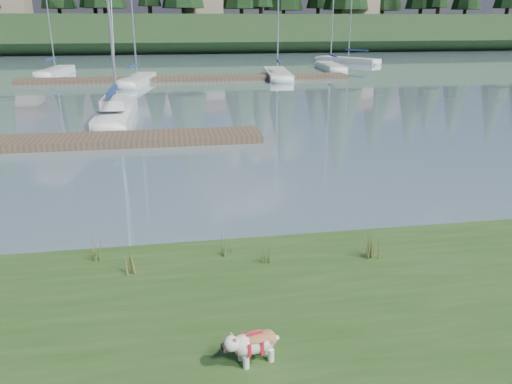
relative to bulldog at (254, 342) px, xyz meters
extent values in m
plane|color=gray|center=(-1.39, 35.42, -0.64)|extent=(200.00, 200.00, 0.00)
cube|color=#1C3218|center=(-1.39, 78.42, 1.86)|extent=(200.00, 20.00, 5.00)
cylinder|color=silver|center=(-0.13, -0.12, -0.20)|extent=(0.09, 0.09, 0.18)
cylinder|color=silver|center=(-0.17, 0.05, -0.20)|extent=(0.09, 0.09, 0.18)
cylinder|color=silver|center=(0.22, -0.04, -0.20)|extent=(0.09, 0.09, 0.18)
cylinder|color=silver|center=(0.17, 0.14, -0.20)|extent=(0.09, 0.09, 0.18)
ellipsoid|color=silver|center=(0.03, 0.01, -0.02)|extent=(0.64, 0.43, 0.28)
ellipsoid|color=#A5643D|center=(0.03, 0.01, 0.07)|extent=(0.47, 0.37, 0.10)
ellipsoid|color=silver|center=(-0.32, -0.08, 0.07)|extent=(0.25, 0.26, 0.21)
cube|color=black|center=(-0.40, -0.10, 0.04)|extent=(0.09, 0.12, 0.08)
cube|color=silver|center=(-3.52, 19.26, -0.42)|extent=(1.60, 6.78, 0.70)
ellipsoid|color=silver|center=(-3.49, 22.64, -0.42)|extent=(1.49, 1.86, 0.70)
cube|color=navy|center=(-3.53, 18.26, 0.91)|extent=(0.23, 3.08, 0.20)
cube|color=silver|center=(-3.53, 18.87, 0.31)|extent=(1.10, 2.47, 0.45)
cube|color=#4C3D2C|center=(-5.39, 14.42, -0.49)|extent=(16.00, 2.00, 0.30)
cube|color=#4C3D2C|center=(0.61, 35.42, -0.49)|extent=(26.00, 2.20, 0.30)
cube|color=silver|center=(-10.73, 41.51, -0.42)|extent=(2.23, 6.77, 0.70)
ellipsoid|color=silver|center=(-10.36, 44.81, -0.42)|extent=(1.64, 1.96, 0.70)
cylinder|color=silver|center=(-10.73, 41.51, 5.35)|extent=(0.12, 0.12, 10.38)
cube|color=navy|center=(-10.83, 40.61, 0.76)|extent=(0.49, 2.65, 0.20)
cube|color=silver|center=(-3.32, 33.78, -0.42)|extent=(2.67, 6.73, 0.70)
ellipsoid|color=silver|center=(-2.72, 37.00, -0.42)|extent=(1.74, 2.02, 0.70)
cube|color=navy|center=(-3.48, 32.90, 0.76)|extent=(0.67, 2.60, 0.20)
cube|color=silver|center=(8.00, 36.21, -0.42)|extent=(2.64, 8.02, 0.70)
ellipsoid|color=silver|center=(8.43, 40.12, -0.42)|extent=(1.94, 2.32, 0.70)
cube|color=navy|center=(7.88, 35.15, 0.76)|extent=(0.54, 3.13, 0.20)
cube|color=silver|center=(14.39, 41.87, -0.42)|extent=(2.21, 7.15, 0.70)
ellipsoid|color=silver|center=(14.70, 45.37, -0.42)|extent=(1.70, 2.05, 0.70)
cylinder|color=silver|center=(14.39, 41.87, 5.58)|extent=(0.12, 0.12, 10.86)
cube|color=navy|center=(14.31, 40.91, 0.76)|extent=(0.44, 2.81, 0.20)
cube|color=silver|center=(18.89, 49.44, -0.42)|extent=(5.61, 7.09, 0.70)
ellipsoid|color=silver|center=(16.78, 52.51, -0.42)|extent=(2.49, 2.59, 0.70)
cylinder|color=silver|center=(18.89, 49.44, 5.71)|extent=(0.12, 0.12, 11.10)
cube|color=navy|center=(19.47, 48.61, 0.76)|extent=(1.84, 2.55, 0.20)
cone|color=#475B23|center=(-1.81, 2.77, 0.00)|extent=(0.03, 0.03, 0.59)
cone|color=brown|center=(-1.70, 2.70, -0.06)|extent=(0.03, 0.03, 0.47)
cone|color=#475B23|center=(-1.75, 2.80, 0.03)|extent=(0.03, 0.03, 0.65)
cone|color=brown|center=(-1.67, 2.74, -0.09)|extent=(0.03, 0.03, 0.41)
cone|color=#475B23|center=(-1.79, 2.69, -0.03)|extent=(0.03, 0.03, 0.53)
cone|color=#475B23|center=(-0.06, 3.25, -0.08)|extent=(0.03, 0.03, 0.43)
cone|color=brown|center=(0.05, 3.18, -0.12)|extent=(0.03, 0.03, 0.35)
cone|color=#475B23|center=(0.00, 3.28, -0.06)|extent=(0.03, 0.03, 0.47)
cone|color=brown|center=(0.08, 3.22, -0.14)|extent=(0.03, 0.03, 0.30)
cone|color=#475B23|center=(-0.04, 3.17, -0.10)|extent=(0.03, 0.03, 0.39)
cone|color=#475B23|center=(2.63, 2.64, 0.02)|extent=(0.03, 0.03, 0.64)
cone|color=brown|center=(2.74, 2.57, -0.04)|extent=(0.03, 0.03, 0.51)
cone|color=#475B23|center=(2.69, 2.67, 0.06)|extent=(0.03, 0.03, 0.70)
cone|color=brown|center=(2.77, 2.61, -0.07)|extent=(0.03, 0.03, 0.45)
cone|color=#475B23|center=(2.65, 2.56, -0.01)|extent=(0.03, 0.03, 0.57)
cone|color=#475B23|center=(-2.47, 3.39, -0.05)|extent=(0.03, 0.03, 0.50)
cone|color=brown|center=(-2.36, 3.32, -0.09)|extent=(0.03, 0.03, 0.40)
cone|color=#475B23|center=(-2.41, 3.42, -0.02)|extent=(0.03, 0.03, 0.55)
cone|color=brown|center=(-2.33, 3.36, -0.12)|extent=(0.03, 0.03, 0.35)
cone|color=#475B23|center=(-2.45, 3.31, -0.07)|extent=(0.03, 0.03, 0.45)
cone|color=#475B23|center=(0.66, 2.81, -0.09)|extent=(0.03, 0.03, 0.41)
cone|color=brown|center=(0.77, 2.74, -0.13)|extent=(0.03, 0.03, 0.32)
cone|color=#475B23|center=(0.72, 2.84, -0.07)|extent=(0.03, 0.03, 0.45)
cone|color=brown|center=(0.80, 2.78, -0.15)|extent=(0.03, 0.03, 0.28)
cone|color=#475B23|center=(0.68, 2.73, -0.11)|extent=(0.03, 0.03, 0.37)
cone|color=#475B23|center=(2.63, 2.69, -0.07)|extent=(0.03, 0.03, 0.45)
cone|color=brown|center=(2.74, 2.62, -0.11)|extent=(0.03, 0.03, 0.36)
cone|color=#475B23|center=(2.69, 2.72, -0.04)|extent=(0.03, 0.03, 0.50)
cone|color=brown|center=(2.77, 2.66, -0.13)|extent=(0.03, 0.03, 0.32)
cone|color=#475B23|center=(2.65, 2.61, -0.09)|extent=(0.03, 0.03, 0.41)
cube|color=#33281C|center=(-1.39, 3.82, -0.57)|extent=(60.00, 0.50, 0.14)
cylinder|color=#382619|center=(-11.39, 77.42, 5.26)|extent=(0.60, 0.60, 1.80)
cylinder|color=#382619|center=(1.61, 71.42, 5.26)|extent=(0.60, 0.60, 1.80)
cylinder|color=#382619|center=(13.61, 75.42, 5.26)|extent=(0.60, 0.60, 1.80)
cylinder|color=#382619|center=(26.61, 73.42, 5.26)|extent=(0.60, 0.60, 1.80)
cylinder|color=#382619|center=(40.61, 76.42, 5.26)|extent=(0.60, 0.60, 1.80)
cylinder|color=#382619|center=(53.61, 72.42, 5.26)|extent=(0.60, 0.60, 1.80)
cube|color=gray|center=(-23.39, 75.42, 5.76)|extent=(6.00, 5.00, 2.80)
cube|color=gray|center=(4.61, 76.42, 5.76)|extent=(6.00, 5.00, 2.80)
cube|color=gray|center=(28.61, 74.42, 5.76)|extent=(6.00, 5.00, 2.80)
camera|label=1|loc=(-0.90, -5.45, 4.01)|focal=35.00mm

